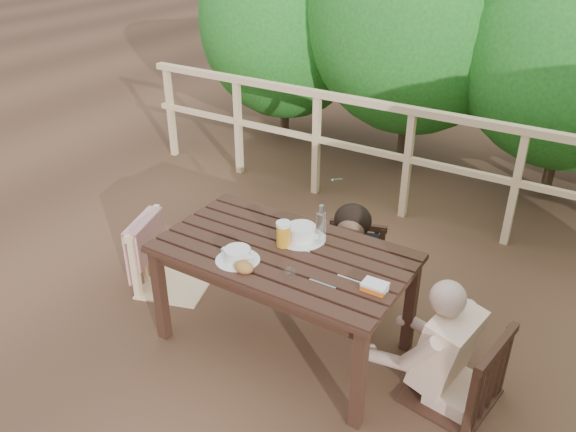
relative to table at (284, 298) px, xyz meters
The scene contains 15 objects.
ground 0.34m from the table, ahead, with size 60.00×60.00×0.00m, color brown.
table is the anchor object (origin of this frame).
chair_left 1.03m from the table, behind, with size 0.49×0.49×0.98m, color beige.
chair_far 0.77m from the table, 82.30° to the left, with size 0.42×0.42×0.84m, color black.
chair_right 1.07m from the table, ahead, with size 0.47×0.47×0.95m, color black.
woman 0.82m from the table, 82.50° to the left, with size 0.46×0.56×1.14m, color black, non-canonical shape.
diner_right 1.12m from the table, ahead, with size 0.49×0.60×1.22m, color beige, non-canonical shape.
railing 2.01m from the table, 90.00° to the left, with size 5.60×0.10×1.01m, color beige.
soup_near 0.48m from the table, 125.08° to the right, with size 0.26×0.26×0.09m, color silver.
soup_far 0.43m from the table, 81.67° to the left, with size 0.30×0.30×0.10m, color white.
bread_roll 0.49m from the table, 102.98° to the right, with size 0.12×0.09×0.07m, color #A16835.
beer_glass 0.43m from the table, 122.24° to the left, with size 0.09×0.09×0.17m, color orange.
bottle 0.53m from the table, 53.93° to the left, with size 0.06×0.06×0.26m, color white.
tumbler 0.48m from the table, 50.71° to the right, with size 0.06×0.06×0.07m, color silver.
butter_tub 0.73m from the table, ahead, with size 0.13×0.10×0.06m, color white.
Camera 1 is at (1.55, -2.44, 2.51)m, focal length 36.17 mm.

